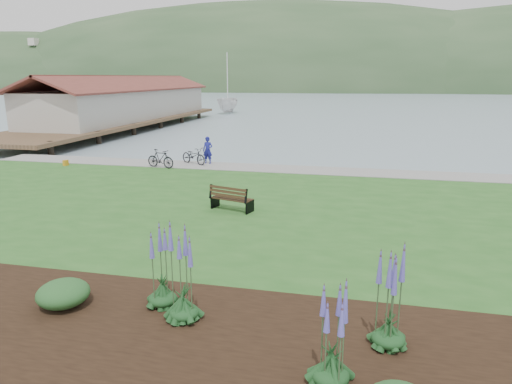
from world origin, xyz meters
TOP-DOWN VIEW (x-y plane):
  - ground at (0.00, 0.00)m, footprint 600.00×600.00m
  - lawn at (0.00, -2.00)m, footprint 34.00×20.00m
  - shoreline_path at (0.00, 6.90)m, footprint 34.00×2.20m
  - garden_bed at (3.00, -9.80)m, footprint 24.00×4.40m
  - far_hillside at (20.00, 170.00)m, footprint 580.00×80.00m
  - pier_pavilion at (-20.00, 27.52)m, footprint 8.00×36.00m
  - park_bench at (-0.44, -1.35)m, footprint 1.71×1.07m
  - person at (-4.31, 7.50)m, footprint 0.70×0.51m
  - bicycle_a at (-5.07, 7.20)m, footprint 1.48×1.97m
  - bicycle_b at (-6.47, 5.78)m, footprint 0.85×1.76m
  - sailboat at (-15.16, 48.94)m, footprint 10.78×10.96m
  - pannier at (-12.00, 5.22)m, footprint 0.22×0.31m
  - echium_0 at (3.87, -10.62)m, footprint 0.62×0.62m
  - echium_1 at (4.83, -9.31)m, footprint 0.62×0.62m
  - echium_4 at (0.14, -8.79)m, footprint 0.62×0.62m
  - echium_5 at (0.81, -9.23)m, footprint 0.62×0.62m
  - shrub_0 at (-1.96, -9.26)m, footprint 1.12×1.12m

SIDE VIEW (x-z plane):
  - ground at x=0.00m, z-range 0.00..0.00m
  - far_hillside at x=20.00m, z-range -19.00..19.00m
  - sailboat at x=-15.16m, z-range -13.90..13.90m
  - lawn at x=0.00m, z-range 0.00..0.40m
  - shoreline_path at x=0.00m, z-range 0.40..0.43m
  - garden_bed at x=3.00m, z-range 0.40..0.44m
  - pannier at x=-12.00m, z-range 0.40..0.71m
  - shrub_0 at x=-1.96m, z-range 0.44..1.00m
  - park_bench at x=-0.44m, z-range 0.40..1.38m
  - bicycle_a at x=-5.07m, z-range 0.40..1.38m
  - bicycle_b at x=-6.47m, z-range 0.40..1.42m
  - echium_0 at x=3.87m, z-range 0.29..2.23m
  - echium_4 at x=0.14m, z-range 0.18..2.40m
  - person at x=-4.31m, z-range 0.40..2.24m
  - echium_5 at x=0.81m, z-range 0.23..2.57m
  - echium_1 at x=4.83m, z-range 0.28..2.53m
  - pier_pavilion at x=-20.00m, z-range -0.06..5.34m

